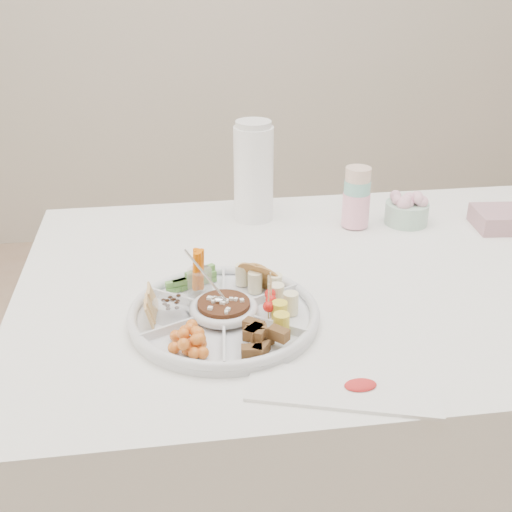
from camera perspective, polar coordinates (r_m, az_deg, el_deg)
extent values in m
plane|color=tan|center=(1.97, 6.91, -21.46)|extent=(4.00, 4.00, 0.00)
cube|color=white|center=(1.71, 7.60, -12.86)|extent=(1.52, 1.02, 0.76)
cylinder|color=white|center=(1.30, -2.87, -4.99)|extent=(0.50, 0.50, 0.04)
cylinder|color=#5A311E|center=(1.29, -2.88, -4.70)|extent=(0.14, 0.14, 0.04)
cylinder|color=silver|center=(1.72, 8.97, 5.71)|extent=(0.08, 0.08, 0.20)
cylinder|color=white|center=(1.75, -0.22, 7.64)|extent=(0.13, 0.13, 0.28)
cylinder|color=silver|center=(1.79, 13.27, 4.16)|extent=(0.14, 0.14, 0.09)
cube|color=#B0818B|center=(1.85, 21.09, 3.08)|extent=(0.16, 0.14, 0.05)
cube|color=silver|center=(1.13, 7.76, -11.67)|extent=(0.35, 0.20, 0.01)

